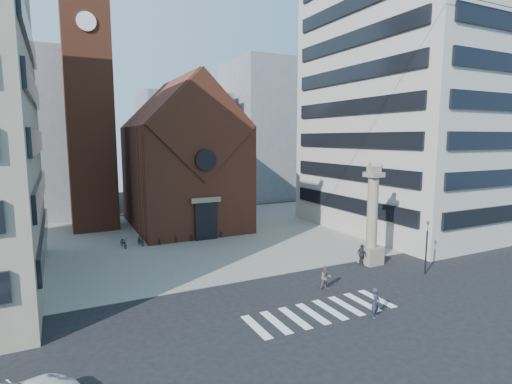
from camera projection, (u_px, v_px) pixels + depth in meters
ground at (289, 296)px, 27.28m from camera, size 120.00×120.00×0.00m
piazza at (200, 235)px, 44.13m from camera, size 46.00×30.00×0.05m
zebra_crossing at (321, 312)px, 24.87m from camera, size 10.20×3.20×0.01m
church at (183, 161)px, 48.41m from camera, size 12.00×16.65×18.00m
campanile at (88, 94)px, 45.56m from camera, size 5.50×5.50×31.20m
building_right at (414, 92)px, 46.36m from camera, size 18.00×22.00×32.00m
bg_block_left at (2, 136)px, 52.43m from camera, size 16.00×14.00×22.00m
bg_block_mid at (184, 148)px, 68.62m from camera, size 14.00×12.00×18.00m
bg_block_right at (274, 131)px, 72.63m from camera, size 16.00×14.00×24.00m
lion_column at (372, 224)px, 33.90m from camera, size 1.63×1.60×8.68m
traffic_light at (426, 246)px, 31.39m from camera, size 0.13×0.16×4.30m
pedestrian_0 at (376, 303)px, 23.96m from camera, size 0.80×0.70×1.83m
pedestrian_1 at (326, 278)px, 28.42m from camera, size 0.90×0.74×1.71m
pedestrian_2 at (362, 255)px, 33.80m from camera, size 0.46×1.07×1.82m
scooter_0 at (124, 242)px, 39.12m from camera, size 0.92×2.01×1.02m
scooter_1 at (141, 240)px, 39.84m from camera, size 0.77×1.94×1.13m
scooter_2 at (157, 239)px, 40.58m from camera, size 0.92×2.01×1.02m
scooter_3 at (173, 236)px, 41.30m from camera, size 0.77×1.94×1.13m
scooter_4 at (189, 235)px, 42.04m from camera, size 0.92×2.01×1.02m
scooter_5 at (204, 233)px, 42.76m from camera, size 0.77×1.94×1.13m
scooter_6 at (218, 232)px, 43.50m from camera, size 0.92×2.01×1.02m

